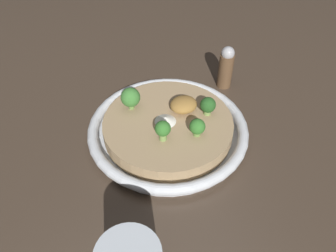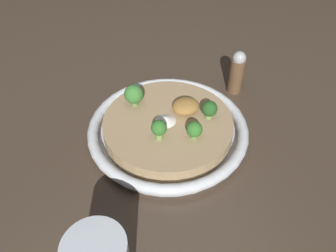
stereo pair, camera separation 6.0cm
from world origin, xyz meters
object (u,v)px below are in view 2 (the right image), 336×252
broccoli_front_right (134,94)px  broccoli_left (209,109)px  broccoli_back (159,129)px  risotto_bowl (168,128)px  broccoli_back_left (194,130)px  pepper_shaker (237,72)px

broccoli_front_right → broccoli_left: (-0.12, 0.08, -0.00)m
broccoli_back → broccoli_front_right: bearing=-79.5°
broccoli_front_right → risotto_bowl: bearing=127.2°
broccoli_back_left → broccoli_left: broccoli_left is taller
broccoli_back_left → risotto_bowl: bearing=-61.9°
broccoli_front_right → broccoli_back: (-0.02, 0.10, -0.00)m
broccoli_back_left → broccoli_back: bearing=-15.5°
broccoli_left → broccoli_back_left: bearing=41.5°
broccoli_back_left → broccoli_back: (0.06, -0.02, 0.00)m
broccoli_front_right → broccoli_back: 0.10m
risotto_bowl → broccoli_back: broccoli_back is taller
risotto_bowl → broccoli_front_right: bearing=-52.8°
broccoli_back_left → broccoli_back: 0.06m
risotto_bowl → broccoli_back_left: broccoli_back_left is taller
broccoli_left → pepper_shaker: bearing=-136.5°
broccoli_left → broccoli_back: size_ratio=0.92×
broccoli_front_right → broccoli_back_left: broccoli_front_right is taller
broccoli_front_right → pepper_shaker: size_ratio=0.45×
broccoli_back → broccoli_left: bearing=-167.1°
broccoli_front_right → broccoli_back_left: 0.14m
broccoli_back → pepper_shaker: (-0.21, -0.12, -0.01)m
broccoli_back → pepper_shaker: pepper_shaker is taller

